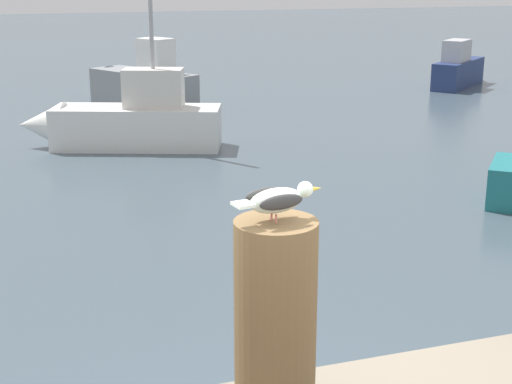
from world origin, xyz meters
The scene contains 5 objects.
mooring_post centered at (-0.59, -0.39, 1.84)m, with size 0.34×0.34×0.92m, color brown.
seagull centered at (-0.58, -0.39, 2.39)m, with size 0.39×0.18×0.14m.
boat_grey centered at (1.52, 15.66, 0.54)m, with size 2.63×3.63×1.70m.
boat_navy centered at (11.02, 16.03, 0.50)m, with size 2.85×2.52×1.36m.
boat_white centered at (0.45, 11.11, 0.51)m, with size 3.90×2.18×4.29m.
Camera 1 is at (-1.55, -3.04, 3.24)m, focal length 53.10 mm.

